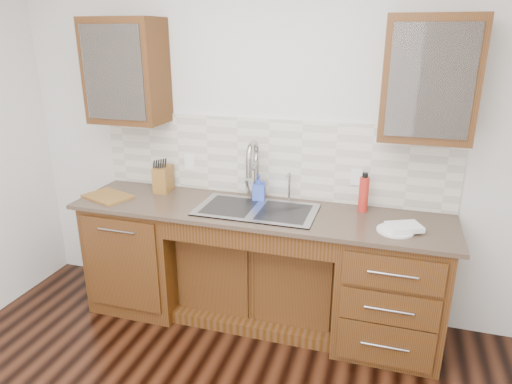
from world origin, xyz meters
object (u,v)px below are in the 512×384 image
(water_bottle, at_px, (364,194))
(cutting_board, at_px, (108,196))
(knife_block, at_px, (163,179))
(plate, at_px, (395,230))
(soap_bottle, at_px, (259,188))

(water_bottle, height_order, cutting_board, water_bottle)
(water_bottle, bearing_deg, knife_block, -179.44)
(plate, bearing_deg, water_bottle, 127.54)
(soap_bottle, height_order, cutting_board, soap_bottle)
(cutting_board, bearing_deg, water_bottle, 8.32)
(soap_bottle, xyz_separation_m, water_bottle, (0.76, 0.00, 0.03))
(plate, relative_size, knife_block, 1.17)
(knife_block, bearing_deg, water_bottle, -5.02)
(cutting_board, bearing_deg, soap_bottle, 13.60)
(water_bottle, bearing_deg, plate, -52.46)
(soap_bottle, xyz_separation_m, cutting_board, (-1.12, -0.27, -0.09))
(soap_bottle, height_order, knife_block, knife_block)
(water_bottle, height_order, plate, water_bottle)
(knife_block, height_order, cutting_board, knife_block)
(knife_block, xyz_separation_m, cutting_board, (-0.34, -0.26, -0.09))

